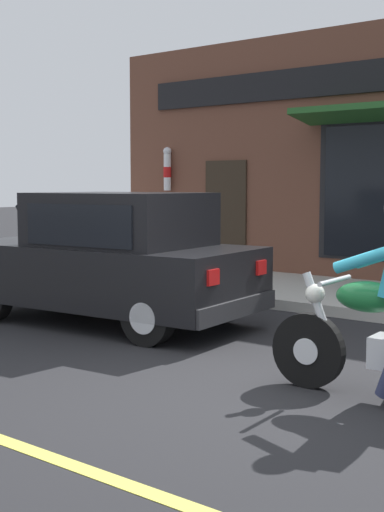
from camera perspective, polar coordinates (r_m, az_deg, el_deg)
ground_plane at (r=5.85m, az=2.83°, el=-10.82°), size 80.00×80.00×0.00m
sidewalk_curb at (r=11.34m, az=4.52°, el=-2.36°), size 2.60×22.00×0.14m
car_hatchback at (r=8.59m, az=-6.70°, el=-0.31°), size 1.94×3.90×1.57m
fire_hydrant at (r=13.31m, az=-5.63°, el=1.00°), size 0.36×0.24×0.88m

